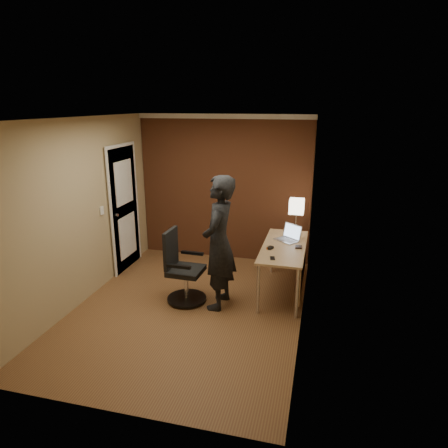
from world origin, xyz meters
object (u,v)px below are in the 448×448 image
(desk_lamp, at_px, (297,207))
(phone, at_px, (272,258))
(wallet, at_px, (299,247))
(mouse, at_px, (270,248))
(office_chair, at_px, (182,271))
(person, at_px, (219,243))
(laptop, at_px, (289,236))
(desk, at_px, (289,254))

(desk_lamp, distance_m, phone, 1.26)
(desk_lamp, distance_m, wallet, 0.80)
(mouse, xyz_separation_m, office_chair, (-1.16, -0.41, -0.30))
(person, bearing_deg, mouse, 125.49)
(office_chair, bearing_deg, person, -0.26)
(laptop, relative_size, office_chair, 0.42)
(phone, bearing_deg, desk_lamp, 68.96)
(mouse, bearing_deg, phone, -53.50)
(laptop, relative_size, wallet, 3.81)
(desk_lamp, relative_size, person, 0.30)
(laptop, bearing_deg, desk_lamp, 80.88)
(mouse, xyz_separation_m, phone, (0.08, -0.35, -0.01))
(phone, distance_m, wallet, 0.58)
(mouse, xyz_separation_m, person, (-0.63, -0.41, 0.16))
(person, bearing_deg, wallet, 120.97)
(laptop, relative_size, phone, 3.65)
(office_chair, height_order, person, person)
(office_chair, bearing_deg, wallet, 19.68)
(laptop, bearing_deg, mouse, -116.43)
(desk_lamp, relative_size, phone, 4.65)
(laptop, height_order, office_chair, office_chair)
(wallet, relative_size, office_chair, 0.11)
(mouse, bearing_deg, office_chair, -136.53)
(desk_lamp, height_order, person, person)
(wallet, bearing_deg, person, -151.19)
(phone, relative_size, office_chair, 0.11)
(desk, bearing_deg, laptop, 96.23)
(desk, relative_size, phone, 13.04)
(mouse, height_order, wallet, mouse)
(desk_lamp, distance_m, laptop, 0.52)
(desk_lamp, height_order, wallet, desk_lamp)
(office_chair, distance_m, person, 0.70)
(phone, relative_size, wallet, 1.05)
(desk, bearing_deg, person, -145.80)
(desk, bearing_deg, phone, -107.86)
(person, bearing_deg, phone, 97.30)
(phone, xyz_separation_m, office_chair, (-1.24, -0.06, -0.29))
(desk_lamp, height_order, office_chair, desk_lamp)
(desk, relative_size, office_chair, 1.49)
(desk, xyz_separation_m, office_chair, (-1.41, -0.59, -0.16))
(desk, xyz_separation_m, mouse, (-0.25, -0.18, 0.14))
(laptop, xyz_separation_m, mouse, (-0.22, -0.44, -0.05))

